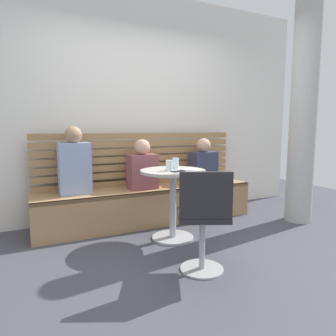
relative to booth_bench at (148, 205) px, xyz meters
name	(u,v)px	position (x,y,z in m)	size (l,w,h in m)	color
ground	(199,259)	(0.00, -1.20, -0.22)	(8.00, 8.00, 0.00)	#42424C
back_wall	(135,107)	(0.00, 0.44, 1.23)	(5.20, 0.10, 2.90)	silver
concrete_pillar	(304,109)	(1.75, -0.75, 1.18)	(0.32, 0.32, 2.80)	#B2B2AD
booth_bench	(148,205)	(0.00, 0.00, 0.00)	(2.70, 0.52, 0.44)	#A87C51
booth_backrest	(141,159)	(0.00, 0.24, 0.56)	(2.65, 0.04, 0.67)	#9A7249
cafe_table	(173,191)	(0.02, -0.63, 0.30)	(0.68, 0.68, 0.74)	#ADADB2
white_chair	(204,218)	(-0.11, -1.44, 0.24)	(0.53, 0.53, 0.85)	#ADADB2
person_adult	(74,164)	(-0.86, 0.04, 0.56)	(0.34, 0.22, 0.75)	#8C9EC6
person_child_left	(203,163)	(0.81, 0.02, 0.48)	(0.34, 0.22, 0.60)	#333851
person_child_middle	(142,167)	(-0.08, -0.01, 0.48)	(0.34, 0.22, 0.60)	brown
cup_water_clear	(169,166)	(-0.04, -0.68, 0.57)	(0.07, 0.07, 0.11)	white
cup_glass_tall	(175,164)	(0.07, -0.59, 0.58)	(0.07, 0.07, 0.12)	silver
plate_small	(189,169)	(0.18, -0.70, 0.52)	(0.17, 0.17, 0.01)	white
phone_on_table	(178,171)	(0.01, -0.76, 0.52)	(0.07, 0.14, 0.01)	black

